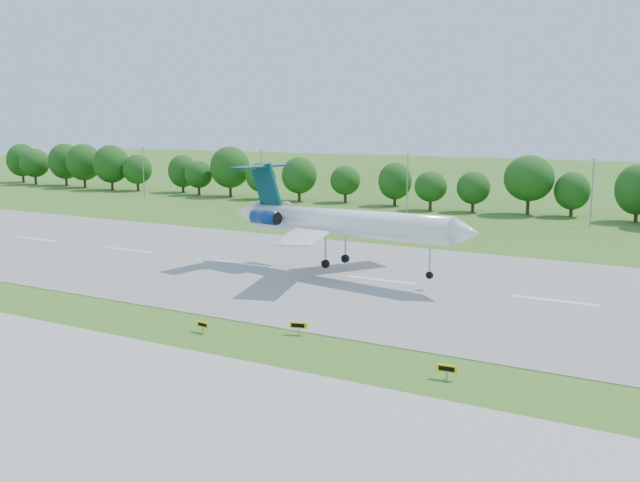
{
  "coord_description": "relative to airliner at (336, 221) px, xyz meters",
  "views": [
    {
      "loc": [
        33.86,
        -50.91,
        19.03
      ],
      "look_at": [
        -4.43,
        18.0,
        5.49
      ],
      "focal_mm": 40.0,
      "sensor_mm": 36.0,
      "label": 1
    }
  ],
  "objects": [
    {
      "name": "service_vehicle_a",
      "position": [
        -43.18,
        52.55,
        -6.11
      ],
      "size": [
        3.9,
        1.85,
        1.23
      ],
      "primitive_type": "imported",
      "rotation": [
        0.0,
        0.0,
        1.42
      ],
      "color": "silver",
      "rests_on": "ground"
    },
    {
      "name": "taxi_sign_right",
      "position": [
        23.88,
        -27.74,
        -5.9
      ],
      "size": [
        1.62,
        0.32,
        1.13
      ],
      "rotation": [
        0.0,
        0.0,
        0.08
      ],
      "color": "gray",
      "rests_on": "ground"
    },
    {
      "name": "airliner",
      "position": [
        0.0,
        0.0,
        0.0
      ],
      "size": [
        35.76,
        25.83,
        12.17
      ],
      "rotation": [
        0.0,
        -0.02,
        -0.15
      ],
      "color": "white",
      "rests_on": "ground"
    },
    {
      "name": "taxi_sign_left",
      "position": [
        0.73,
        -27.17,
        -5.99
      ],
      "size": [
        1.43,
        0.34,
        1.0
      ],
      "rotation": [
        0.0,
        0.0,
        -0.13
      ],
      "color": "gray",
      "rests_on": "ground"
    },
    {
      "name": "light_poles",
      "position": [
        3.69,
        56.73,
        -0.39
      ],
      "size": [
        175.9,
        0.25,
        12.19
      ],
      "color": "gray",
      "rests_on": "ground"
    },
    {
      "name": "tree_line",
      "position": [
        6.19,
        66.73,
        -0.54
      ],
      "size": [
        288.4,
        8.4,
        10.4
      ],
      "color": "#382314",
      "rests_on": "ground"
    },
    {
      "name": "service_vehicle_b",
      "position": [
        -41.59,
        55.71,
        -6.07
      ],
      "size": [
        4.02,
        1.97,
        1.32
      ],
      "primitive_type": "imported",
      "rotation": [
        0.0,
        0.0,
        1.46
      ],
      "color": "white",
      "rests_on": "ground"
    },
    {
      "name": "taxiway",
      "position": [
        6.19,
        -43.27,
        -6.69
      ],
      "size": [
        400.0,
        23.0,
        0.08
      ],
      "primitive_type": "cube",
      "color": "#ADADA8",
      "rests_on": "ground"
    },
    {
      "name": "taxi_sign_centre",
      "position": [
        8.63,
        -23.54,
        -5.88
      ],
      "size": [
        1.63,
        0.63,
        1.16
      ],
      "rotation": [
        0.0,
        0.0,
        0.28
      ],
      "color": "gray",
      "rests_on": "ground"
    },
    {
      "name": "runway",
      "position": [
        6.19,
        -0.27,
        -6.69
      ],
      "size": [
        400.0,
        45.0,
        0.08
      ],
      "primitive_type": "cube",
      "color": "gray",
      "rests_on": "ground"
    },
    {
      "name": "ground",
      "position": [
        6.19,
        -25.27,
        -6.73
      ],
      "size": [
        600.0,
        600.0,
        0.0
      ],
      "primitive_type": "plane",
      "color": "#325C18",
      "rests_on": "ground"
    }
  ]
}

